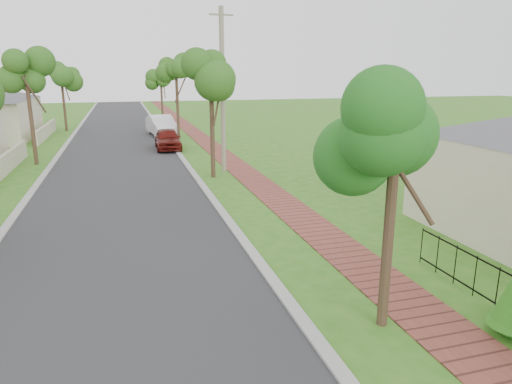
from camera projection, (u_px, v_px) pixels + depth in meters
name	position (u px, v px, depth m)	size (l,w,h in m)	color
road	(119.00, 167.00, 25.21)	(7.00, 120.00, 0.02)	#28282B
kerb_right	(185.00, 163.00, 26.19)	(0.30, 120.00, 0.10)	#9E9E99
kerb_left	(48.00, 170.00, 24.22)	(0.30, 120.00, 0.10)	#9E9E99
sidewalk	(230.00, 161.00, 26.90)	(1.50, 120.00, 0.03)	brown
street_trees	(116.00, 80.00, 30.44)	(10.70, 37.65, 5.89)	#382619
parked_car_red	(168.00, 139.00, 30.71)	(1.64, 4.08, 1.39)	#5C120D
parked_car_white	(161.00, 125.00, 37.46)	(1.74, 5.00, 1.65)	white
near_tree	(396.00, 137.00, 8.45)	(1.91, 1.91, 4.89)	#382619
utility_pole	(223.00, 91.00, 22.96)	(1.20, 0.24, 8.15)	gray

